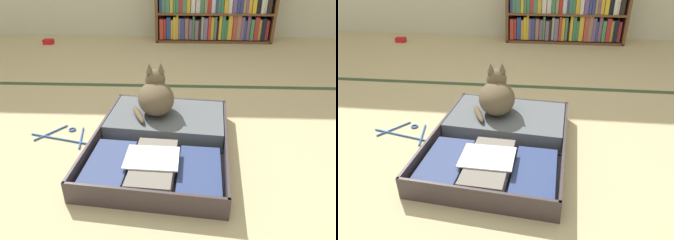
{
  "view_description": "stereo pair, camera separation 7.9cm",
  "coord_description": "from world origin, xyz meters",
  "views": [
    {
      "loc": [
        0.12,
        -1.11,
        0.88
      ],
      "look_at": [
        0.07,
        0.11,
        0.19
      ],
      "focal_mm": 32.34,
      "sensor_mm": 36.0,
      "label": 1
    },
    {
      "loc": [
        0.2,
        -1.1,
        0.88
      ],
      "look_at": [
        0.07,
        0.11,
        0.19
      ],
      "focal_mm": 32.34,
      "sensor_mm": 36.0,
      "label": 2
    }
  ],
  "objects": [
    {
      "name": "ground_plane",
      "position": [
        0.0,
        0.0,
        0.0
      ],
      "size": [
        10.0,
        10.0,
        0.0
      ],
      "primitive_type": "plane",
      "color": "#C8B586"
    },
    {
      "name": "small_red_pouch",
      "position": [
        -1.27,
        2.02,
        0.02
      ],
      "size": [
        0.1,
        0.07,
        0.05
      ],
      "color": "red",
      "rests_on": "ground_plane"
    },
    {
      "name": "bookshelf",
      "position": [
        0.47,
        2.24,
        0.42
      ],
      "size": [
        1.24,
        0.28,
        0.86
      ],
      "color": "brown",
      "rests_on": "ground_plane"
    },
    {
      "name": "black_cat",
      "position": [
        -0.0,
        0.35,
        0.2
      ],
      "size": [
        0.26,
        0.29,
        0.26
      ],
      "color": "brown",
      "rests_on": "open_suitcase"
    },
    {
      "name": "open_suitcase",
      "position": [
        0.04,
        0.17,
        0.05
      ],
      "size": [
        0.71,
        0.87,
        0.11
      ],
      "color": "#3F3539",
      "rests_on": "ground_plane"
    },
    {
      "name": "tatami_border",
      "position": [
        0.0,
        0.95,
        0.0
      ],
      "size": [
        4.8,
        0.05,
        0.0
      ],
      "color": "#374C2E",
      "rests_on": "ground_plane"
    },
    {
      "name": "clothes_hanger",
      "position": [
        -0.48,
        0.24,
        0.01
      ],
      "size": [
        0.36,
        0.23,
        0.01
      ],
      "color": "#2A5499",
      "rests_on": "ground_plane"
    }
  ]
}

